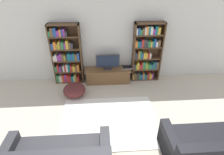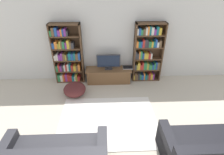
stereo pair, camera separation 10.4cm
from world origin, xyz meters
The scene contains 9 objects.
wall_back centered at (0.00, 4.23, 1.30)m, with size 8.80×0.06×2.60m.
bookshelf_left centered at (-1.42, 4.05, 0.91)m, with size 0.92×0.30×1.94m.
bookshelf_right centered at (1.14, 4.05, 0.95)m, with size 0.92×0.30×1.94m.
tv_stand centered at (-0.11, 3.92, 0.24)m, with size 1.50×0.49×0.47m.
television centered at (-0.11, 3.93, 0.74)m, with size 0.76×0.16×0.51m.
laptop centered at (0.53, 3.99, 0.49)m, with size 0.33×0.25×0.03m.
area_rug centered at (-0.17, 2.07, 0.01)m, with size 2.41×1.81×0.02m.
couch_right_sofa centered at (1.82, 0.92, 0.28)m, with size 1.93×0.95×0.80m.
beanbag_ottoman centered at (-1.14, 3.19, 0.20)m, with size 0.65×0.65×0.40m, color #4C1E1E.
Camera 2 is at (-0.20, -1.13, 3.16)m, focal length 28.00 mm.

